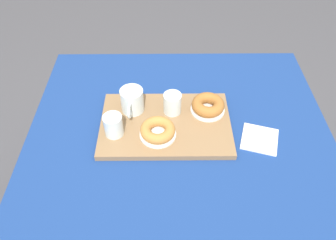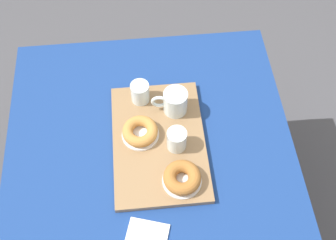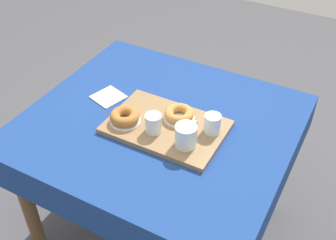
% 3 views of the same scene
% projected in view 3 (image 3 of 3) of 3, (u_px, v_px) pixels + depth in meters
% --- Properties ---
extents(ground_plane, '(6.00, 6.00, 0.00)m').
position_uv_depth(ground_plane, '(161.00, 226.00, 2.22)').
color(ground_plane, '#47474C').
extents(dining_table, '(1.11, 1.00, 0.73)m').
position_uv_depth(dining_table, '(160.00, 140.00, 1.83)').
color(dining_table, navy).
rests_on(dining_table, ground).
extents(serving_tray, '(0.48, 0.32, 0.02)m').
position_uv_depth(serving_tray, '(166.00, 127.00, 1.71)').
color(serving_tray, olive).
rests_on(serving_tray, dining_table).
extents(tea_mug_left, '(0.09, 0.13, 0.09)m').
position_uv_depth(tea_mug_left, '(186.00, 136.00, 1.59)').
color(tea_mug_left, silver).
rests_on(tea_mug_left, serving_tray).
extents(water_glass_near, '(0.07, 0.07, 0.08)m').
position_uv_depth(water_glass_near, '(212.00, 124.00, 1.65)').
color(water_glass_near, silver).
rests_on(water_glass_near, serving_tray).
extents(water_glass_far, '(0.07, 0.07, 0.08)m').
position_uv_depth(water_glass_far, '(153.00, 124.00, 1.65)').
color(water_glass_far, silver).
rests_on(water_glass_far, serving_tray).
extents(donut_plate_left, '(0.13, 0.13, 0.01)m').
position_uv_depth(donut_plate_left, '(179.00, 118.00, 1.73)').
color(donut_plate_left, white).
rests_on(donut_plate_left, serving_tray).
extents(sugar_donut_left, '(0.12, 0.12, 0.04)m').
position_uv_depth(sugar_donut_left, '(179.00, 114.00, 1.72)').
color(sugar_donut_left, '#BC7F3D').
rests_on(sugar_donut_left, donut_plate_left).
extents(donut_plate_right, '(0.13, 0.13, 0.01)m').
position_uv_depth(donut_plate_right, '(125.00, 121.00, 1.72)').
color(donut_plate_right, white).
rests_on(donut_plate_right, serving_tray).
extents(sugar_donut_right, '(0.12, 0.12, 0.04)m').
position_uv_depth(sugar_donut_right, '(125.00, 116.00, 1.70)').
color(sugar_donut_right, '#A3662D').
rests_on(sugar_donut_right, donut_plate_right).
extents(paper_napkin, '(0.16, 0.16, 0.01)m').
position_uv_depth(paper_napkin, '(108.00, 97.00, 1.89)').
color(paper_napkin, white).
rests_on(paper_napkin, dining_table).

